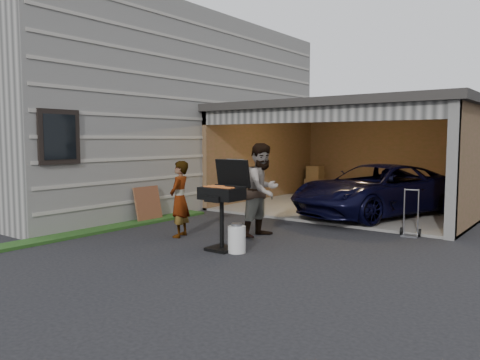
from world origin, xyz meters
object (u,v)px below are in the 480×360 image
(minivan, at_px, (376,192))
(plywood_panel, at_px, (148,204))
(man, at_px, (263,190))
(hand_truck, at_px, (410,227))
(woman, at_px, (180,199))
(bbq_grill, at_px, (223,197))
(propane_tank, at_px, (237,239))

(minivan, height_order, plywood_panel, minivan)
(minivan, distance_m, plywood_panel, 5.62)
(man, bearing_deg, hand_truck, -49.73)
(plywood_panel, bearing_deg, woman, -23.57)
(woman, xyz_separation_m, bbq_grill, (1.40, -0.34, 0.18))
(propane_tank, bearing_deg, bbq_grill, 176.39)
(bbq_grill, distance_m, propane_tank, 0.78)
(minivan, bearing_deg, man, -85.53)
(man, relative_size, propane_tank, 4.06)
(woman, bearing_deg, plywood_panel, -134.38)
(man, relative_size, hand_truck, 1.95)
(woman, height_order, man, man)
(hand_truck, bearing_deg, woman, -150.87)
(woman, relative_size, propane_tank, 3.30)
(minivan, bearing_deg, woman, -96.53)
(man, height_order, bbq_grill, man)
(minivan, distance_m, propane_tank, 5.03)
(bbq_grill, relative_size, plywood_panel, 1.89)
(man, xyz_separation_m, hand_truck, (2.38, 1.80, -0.75))
(hand_truck, bearing_deg, man, -151.40)
(hand_truck, bearing_deg, plywood_panel, -168.28)
(propane_tank, bearing_deg, woman, 168.21)
(minivan, relative_size, woman, 3.00)
(bbq_grill, bearing_deg, propane_tank, -3.61)
(minivan, xyz_separation_m, propane_tank, (-0.56, -4.98, -0.40))
(man, bearing_deg, bbq_grill, -172.69)
(bbq_grill, bearing_deg, man, 94.16)
(minivan, xyz_separation_m, plywood_panel, (-4.11, -3.82, -0.22))
(plywood_panel, relative_size, hand_truck, 0.88)
(hand_truck, bearing_deg, minivan, 119.66)
(woman, height_order, hand_truck, woman)
(woman, xyz_separation_m, man, (1.30, 1.04, 0.17))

